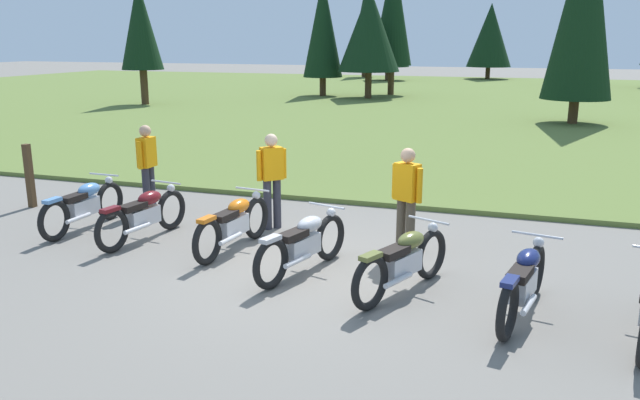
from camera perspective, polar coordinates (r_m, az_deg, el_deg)
ground_plane at (r=9.17m, az=-1.20°, el=-6.34°), size 140.00×140.00×0.00m
grass_moorland at (r=34.12m, az=13.77°, el=8.52°), size 80.00×44.00×0.10m
forest_treeline at (r=41.45m, az=15.98°, el=14.87°), size 34.02×30.74×8.17m
motorcycle_sky_blue at (r=11.71m, az=-20.45°, el=-0.43°), size 0.62×2.10×0.88m
motorcycle_maroon at (r=10.79m, az=-15.56°, el=-1.25°), size 0.62×2.09×0.88m
motorcycle_orange at (r=9.97m, az=-7.76°, el=-2.10°), size 0.62×2.10×0.88m
motorcycle_silver at (r=8.93m, az=-1.54°, el=-3.93°), size 0.81×2.04×0.88m
motorcycle_olive at (r=8.31m, az=7.49°, el=-5.45°), size 0.97×1.98×0.88m
motorcycle_navy at (r=7.93m, az=17.82°, el=-7.03°), size 0.69×2.08×0.88m
rider_near_row_end at (r=12.45m, az=-15.25°, el=3.21°), size 0.23×0.55×1.67m
rider_with_back_turned at (r=10.94m, az=-4.35°, el=2.21°), size 0.41×0.42×1.67m
rider_checking_bike at (r=9.59m, az=7.79°, el=0.39°), size 0.50×0.36×1.67m
trail_marker_post at (r=13.65m, az=-24.64°, el=1.98°), size 0.12×0.12×1.26m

